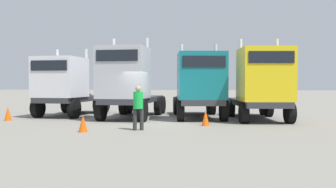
% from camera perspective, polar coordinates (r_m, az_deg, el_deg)
% --- Properties ---
extents(ground, '(200.00, 200.00, 0.00)m').
position_cam_1_polar(ground, '(17.24, -3.06, -4.69)').
color(ground, gray).
extents(semi_truck_white, '(2.72, 5.91, 4.01)m').
position_cam_1_polar(semi_truck_white, '(21.69, -16.12, 1.35)').
color(semi_truck_white, '#333338').
rests_on(semi_truck_white, ground).
extents(semi_truck_silver, '(2.60, 6.41, 4.40)m').
position_cam_1_polar(semi_truck_silver, '(19.21, -6.48, 1.78)').
color(semi_truck_silver, '#333338').
rests_on(semi_truck_silver, ground).
extents(semi_truck_teal, '(3.66, 6.76, 4.11)m').
position_cam_1_polar(semi_truck_teal, '(19.24, 5.09, 1.39)').
color(semi_truck_teal, '#333338').
rests_on(semi_truck_teal, ground).
extents(semi_truck_yellow, '(3.43, 6.27, 4.25)m').
position_cam_1_polar(semi_truck_yellow, '(18.62, 14.75, 1.49)').
color(semi_truck_yellow, '#333338').
rests_on(semi_truck_yellow, ground).
extents(visitor_with_camera, '(0.52, 0.52, 1.82)m').
position_cam_1_polar(visitor_with_camera, '(14.54, -4.80, -1.66)').
color(visitor_with_camera, '#2E2E2E').
rests_on(visitor_with_camera, ground).
extents(traffic_cone_near, '(0.36, 0.36, 0.74)m').
position_cam_1_polar(traffic_cone_near, '(20.12, -24.30, -2.87)').
color(traffic_cone_near, '#F2590C').
rests_on(traffic_cone_near, ground).
extents(traffic_cone_mid, '(0.36, 0.36, 0.67)m').
position_cam_1_polar(traffic_cone_mid, '(14.38, -13.48, -4.64)').
color(traffic_cone_mid, '#F2590C').
rests_on(traffic_cone_mid, ground).
extents(traffic_cone_far, '(0.36, 0.36, 0.71)m').
position_cam_1_polar(traffic_cone_far, '(16.21, 6.04, -3.83)').
color(traffic_cone_far, '#F2590C').
rests_on(traffic_cone_far, ground).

